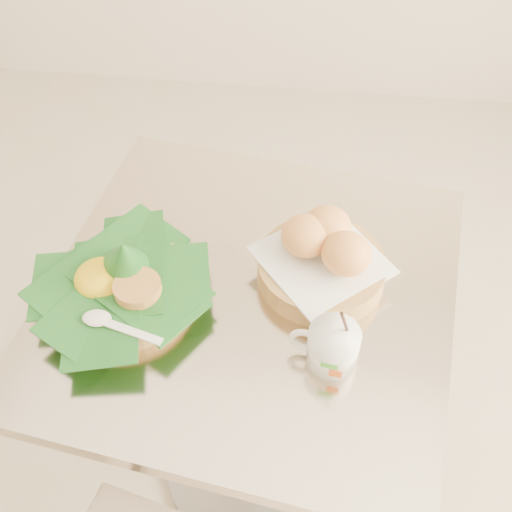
# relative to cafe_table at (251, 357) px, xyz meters

# --- Properties ---
(floor) EXTENTS (3.60, 3.60, 0.00)m
(floor) POSITION_rel_cafe_table_xyz_m (-0.20, -0.06, -0.53)
(floor) COLOR beige
(floor) RESTS_ON ground
(cafe_table) EXTENTS (0.79, 0.79, 0.75)m
(cafe_table) POSITION_rel_cafe_table_xyz_m (0.00, 0.00, 0.00)
(cafe_table) COLOR gray
(cafe_table) RESTS_ON floor
(rice_basket) EXTENTS (0.30, 0.30, 0.15)m
(rice_basket) POSITION_rel_cafe_table_xyz_m (-0.21, -0.04, 0.26)
(rice_basket) COLOR #AC8949
(rice_basket) RESTS_ON cafe_table
(bread_basket) EXTENTS (0.27, 0.27, 0.12)m
(bread_basket) POSITION_rel_cafe_table_xyz_m (0.12, 0.05, 0.27)
(bread_basket) COLOR #AC8949
(bread_basket) RESTS_ON cafe_table
(coffee_mug) EXTENTS (0.11, 0.09, 0.14)m
(coffee_mug) POSITION_rel_cafe_table_xyz_m (0.14, -0.13, 0.26)
(coffee_mug) COLOR white
(coffee_mug) RESTS_ON cafe_table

